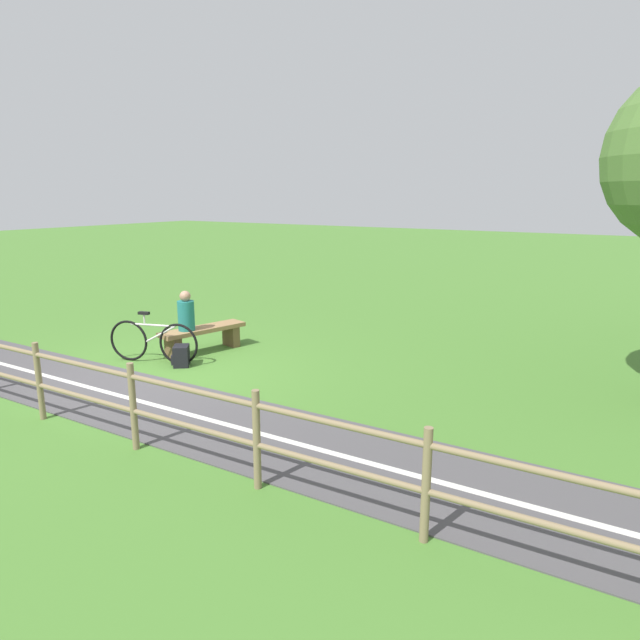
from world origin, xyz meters
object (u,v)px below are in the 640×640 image
object	(u,v)px
person_seated	(186,313)
bench	(203,335)
bicycle	(153,341)
backpack	(181,356)

from	to	relation	value
person_seated	bench	bearing A→B (deg)	180.00
bench	bicycle	xyz separation A→B (m)	(0.98, -0.27, 0.06)
bicycle	backpack	distance (m)	0.61
backpack	bench	bearing A→B (deg)	-161.23
person_seated	bicycle	world-z (taller)	person_seated
bicycle	backpack	size ratio (longest dim) A/B	3.98
bicycle	backpack	world-z (taller)	bicycle
person_seated	bicycle	bearing A→B (deg)	-2.02
person_seated	bicycle	distance (m)	0.80
bench	person_seated	size ratio (longest dim) A/B	2.37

